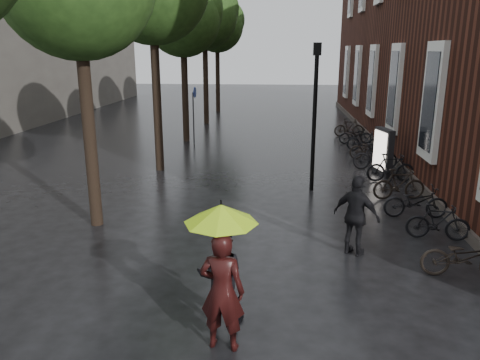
# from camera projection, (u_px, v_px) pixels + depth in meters

# --- Properties ---
(street_trees) EXTENTS (4.33, 34.03, 8.91)m
(street_trees) POSITION_uv_depth(u_px,v_px,m) (169.00, 5.00, 19.46)
(street_trees) COLOR black
(street_trees) RESTS_ON ground
(person_burgundy) EXTENTS (0.76, 0.56, 1.94)m
(person_burgundy) POSITION_uv_depth(u_px,v_px,m) (222.00, 292.00, 7.17)
(person_burgundy) COLOR black
(person_burgundy) RESTS_ON ground
(person_black) EXTENTS (0.85, 0.68, 1.68)m
(person_black) POSITION_uv_depth(u_px,v_px,m) (220.00, 276.00, 7.96)
(person_black) COLOR black
(person_black) RESTS_ON ground
(lime_umbrella) EXTENTS (1.18, 1.18, 1.74)m
(lime_umbrella) POSITION_uv_depth(u_px,v_px,m) (221.00, 214.00, 7.24)
(lime_umbrella) COLOR black
(lime_umbrella) RESTS_ON ground
(pedestrian_walking) EXTENTS (1.17, 0.97, 1.86)m
(pedestrian_walking) POSITION_uv_depth(u_px,v_px,m) (356.00, 216.00, 10.54)
(pedestrian_walking) COLOR black
(pedestrian_walking) RESTS_ON ground
(parked_bicycles) EXTENTS (1.94, 17.11, 1.04)m
(parked_bicycles) POSITION_uv_depth(u_px,v_px,m) (383.00, 164.00, 17.21)
(parked_bicycles) COLOR black
(parked_bicycles) RESTS_ON ground
(ad_lightbox) EXTENTS (0.27, 1.16, 1.75)m
(ad_lightbox) POSITION_uv_depth(u_px,v_px,m) (383.00, 152.00, 17.42)
(ad_lightbox) COLOR black
(ad_lightbox) RESTS_ON ground
(lamp_post) EXTENTS (0.24, 0.24, 4.76)m
(lamp_post) POSITION_uv_depth(u_px,v_px,m) (315.00, 103.00, 14.92)
(lamp_post) COLOR black
(lamp_post) RESTS_ON ground
(cycle_sign) EXTENTS (0.15, 0.51, 2.80)m
(cycle_sign) POSITION_uv_depth(u_px,v_px,m) (194.00, 107.00, 22.81)
(cycle_sign) COLOR #262628
(cycle_sign) RESTS_ON ground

